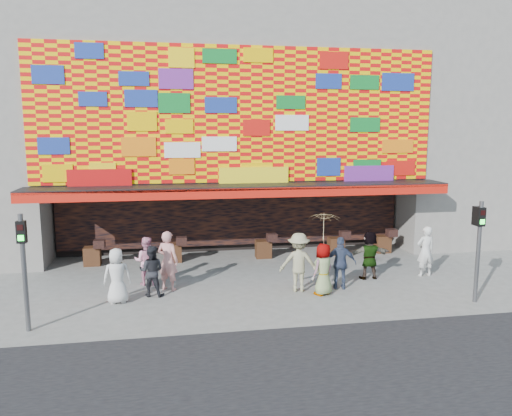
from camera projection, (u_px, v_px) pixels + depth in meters
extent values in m
plane|color=slate|center=(259.00, 297.00, 15.12)|extent=(90.00, 90.00, 0.00)
cube|color=gray|center=(227.00, 95.00, 21.88)|extent=(15.00, 8.00, 7.00)
cube|color=black|center=(225.00, 204.00, 23.64)|extent=(15.00, 6.00, 3.00)
cube|color=gray|center=(42.00, 225.00, 18.50)|extent=(0.40, 2.00, 3.00)
cube|color=gray|center=(408.00, 214.00, 20.99)|extent=(0.40, 2.00, 3.00)
cube|color=black|center=(242.00, 186.00, 17.96)|extent=(15.20, 1.60, 0.12)
cube|color=red|center=(246.00, 193.00, 17.22)|extent=(15.20, 0.04, 0.35)
cube|color=#FFC300|center=(240.00, 115.00, 18.10)|extent=(14.80, 0.08, 4.90)
cube|color=black|center=(234.00, 215.00, 20.57)|extent=(14.00, 0.25, 2.50)
cube|color=gray|center=(493.00, 109.00, 24.18)|extent=(11.00, 8.00, 12.00)
cylinder|color=#59595B|center=(25.00, 273.00, 12.37)|extent=(0.12, 0.12, 3.00)
cube|color=black|center=(21.00, 232.00, 12.20)|extent=(0.22, 0.18, 0.55)
cube|color=black|center=(20.00, 228.00, 12.09)|extent=(0.14, 0.02, 0.14)
cube|color=#19E533|center=(21.00, 238.00, 12.13)|extent=(0.14, 0.02, 0.14)
cylinder|color=#59595B|center=(478.00, 252.00, 14.48)|extent=(0.12, 0.12, 3.00)
cube|color=black|center=(481.00, 217.00, 14.32)|extent=(0.22, 0.18, 0.55)
cube|color=black|center=(483.00, 213.00, 14.21)|extent=(0.14, 0.02, 0.14)
cube|color=#19E533|center=(482.00, 222.00, 14.25)|extent=(0.14, 0.02, 0.14)
imported|color=silver|center=(117.00, 276.00, 14.50)|extent=(0.88, 0.65, 1.64)
imported|color=tan|center=(168.00, 261.00, 15.66)|extent=(0.83, 0.74, 1.90)
imported|color=#222227|center=(152.00, 271.00, 15.12)|extent=(0.88, 0.76, 1.57)
imported|color=gray|center=(299.00, 262.00, 15.55)|extent=(1.33, 0.95, 1.86)
imported|color=#364260|center=(341.00, 263.00, 15.79)|extent=(1.06, 0.64, 1.68)
imported|color=gray|center=(369.00, 255.00, 16.87)|extent=(1.54, 0.50, 1.65)
imported|color=gray|center=(323.00, 269.00, 15.24)|extent=(0.93, 0.84, 1.60)
imported|color=silver|center=(425.00, 251.00, 17.17)|extent=(0.67, 0.46, 1.75)
imported|color=pink|center=(146.00, 261.00, 16.24)|extent=(0.86, 0.73, 1.59)
imported|color=beige|center=(324.00, 227.00, 15.03)|extent=(1.09, 1.10, 0.86)
cylinder|color=#4C3326|center=(323.00, 255.00, 15.17)|extent=(0.02, 0.02, 1.00)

